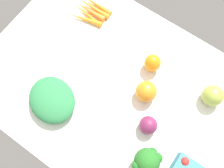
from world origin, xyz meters
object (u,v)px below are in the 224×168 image
Objects in this scene: red_onion_center at (148,125)px; bell_pepper_orange at (152,63)px; heirloom_tomato_orange at (146,92)px; carrot_bunch at (90,11)px; heirloom_tomato_green at (213,96)px; broccoli_head at (147,161)px; leafy_greens_clump at (52,100)px.

bell_pepper_orange is (11.72, -21.35, 0.67)cm from red_onion_center.
bell_pepper_orange is at bearing -61.24° from red_onion_center.
bell_pepper_orange is at bearing -69.22° from heirloom_tomato_orange.
heirloom_tomato_green is at bearing 175.52° from carrot_bunch.
bell_pepper_orange is 36.22cm from carrot_bunch.
broccoli_head reaches higher than bell_pepper_orange.
red_onion_center is at bearing -160.02° from leafy_greens_clump.
bell_pepper_orange is 12.00cm from heirloom_tomato_orange.
bell_pepper_orange is 1.00× the size of heirloom_tomato_orange.
leafy_greens_clump is (34.69, 12.61, 0.03)cm from red_onion_center.
heirloom_tomato_green is at bearing -148.67° from heirloom_tomato_orange.
heirloom_tomato_orange is (-39.77, 17.74, 2.87)cm from carrot_bunch.
broccoli_head is at bearing -177.86° from leafy_greens_clump.
broccoli_head is (7.72, 34.17, 2.60)cm from heirloom_tomato_green.
leafy_greens_clump is 42.44cm from carrot_bunch.
carrot_bunch is 1.52× the size of broccoli_head.
broccoli_head reaches higher than red_onion_center.
red_onion_center reaches higher than carrot_bunch.
red_onion_center is at bearing 149.45° from carrot_bunch.
broccoli_head is at bearing 122.60° from heirloom_tomato_orange.
leafy_greens_clump is 40.95cm from broccoli_head.
heirloom_tomato_green is 0.42× the size of leafy_greens_clump.
heirloom_tomato_green is 0.71× the size of broccoli_head.
carrot_bunch is at bearing -10.40° from bell_pepper_orange.
heirloom_tomato_orange is at bearing -53.63° from red_onion_center.
broccoli_head is at bearing 143.85° from carrot_bunch.
broccoli_head reaches higher than heirloom_tomato_green.
broccoli_head is (-40.80, -1.52, 3.23)cm from leafy_greens_clump.
red_onion_center is 0.39× the size of carrot_bunch.
bell_pepper_orange is at bearing -124.07° from leafy_greens_clump.
red_onion_center is 0.60× the size of broccoli_head.
carrot_bunch is 2.12× the size of heirloom_tomato_orange.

